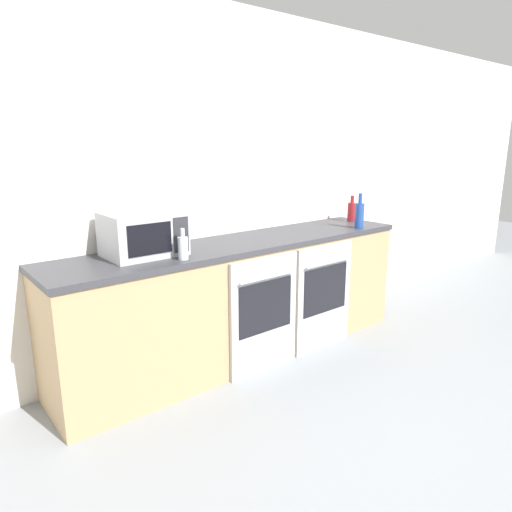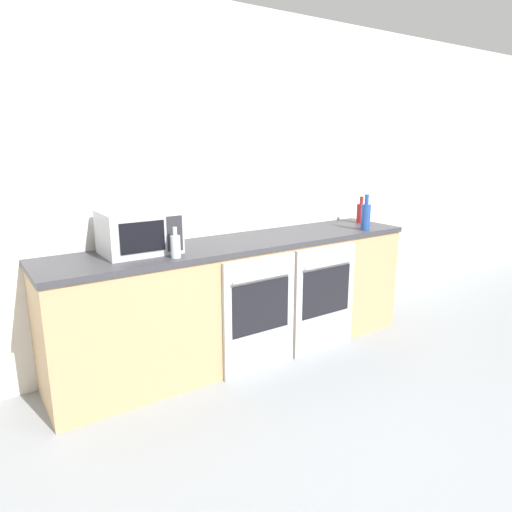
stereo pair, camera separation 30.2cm
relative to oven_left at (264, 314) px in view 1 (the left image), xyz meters
The scene contains 9 objects.
ground_plane 1.52m from the oven_left, 88.42° to the right, with size 16.00×16.00×0.00m, color gray.
wall_back 1.07m from the oven_left, 86.33° to the left, with size 10.00×0.06×2.60m.
counter_back 0.31m from the oven_left, 82.52° to the left, with size 2.89×0.60×0.91m.
oven_left is the anchor object (origin of this frame).
oven_right 0.62m from the oven_left, ahead, with size 0.59×0.06×0.85m.
microwave 1.01m from the oven_left, 153.46° to the left, with size 0.48×0.37×0.28m.
bottle_red 1.51m from the oven_left, 14.85° to the left, with size 0.08×0.08×0.24m.
bottle_blue 1.27m from the oven_left, ahead, with size 0.08×0.08×0.30m.
bottle_clear 0.80m from the oven_left, 169.80° to the left, with size 0.06×0.06×0.20m.
Camera 1 is at (-2.00, -0.85, 1.61)m, focal length 32.00 mm.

